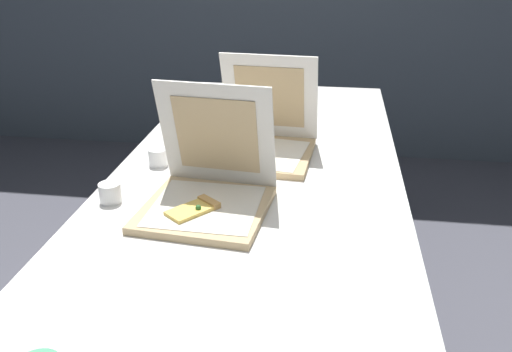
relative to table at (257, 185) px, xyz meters
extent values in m
cube|color=silver|center=(0.00, 0.00, 0.03)|extent=(0.93, 2.18, 0.03)
cylinder|color=#38383D|center=(-0.39, 1.02, -0.34)|extent=(0.04, 0.04, 0.72)
cylinder|color=#38383D|center=(0.39, 1.02, -0.34)|extent=(0.04, 0.04, 0.72)
cube|color=tan|center=(-0.10, -0.30, 0.06)|extent=(0.36, 0.36, 0.02)
cube|color=silver|center=(-0.10, -0.30, 0.07)|extent=(0.30, 0.30, 0.00)
cube|color=white|center=(-0.09, -0.17, 0.23)|extent=(0.34, 0.12, 0.32)
cube|color=tan|center=(-0.09, -0.18, 0.23)|extent=(0.25, 0.09, 0.23)
cube|color=#EAC156|center=(-0.13, -0.34, 0.08)|extent=(0.14, 0.14, 0.01)
cube|color=tan|center=(-0.09, -0.29, 0.08)|extent=(0.07, 0.07, 0.02)
sphere|color=#2D6628|center=(-0.11, -0.34, 0.08)|extent=(0.02, 0.02, 0.02)
cube|color=tan|center=(0.00, 0.12, 0.06)|extent=(0.36, 0.36, 0.02)
cube|color=silver|center=(0.00, 0.11, 0.07)|extent=(0.32, 0.32, 0.00)
cube|color=white|center=(0.01, 0.24, 0.23)|extent=(0.34, 0.13, 0.32)
cube|color=tan|center=(0.01, 0.23, 0.23)|extent=(0.24, 0.09, 0.23)
cylinder|color=white|center=(0.01, 0.16, 0.10)|extent=(0.03, 0.03, 0.00)
cylinder|color=white|center=(0.02, 0.16, 0.08)|extent=(0.00, 0.00, 0.03)
cylinder|color=white|center=(0.01, 0.17, 0.08)|extent=(0.01, 0.00, 0.03)
cylinder|color=white|center=(0.01, 0.15, 0.08)|extent=(0.00, 0.00, 0.03)
cylinder|color=white|center=(-0.39, -0.27, 0.08)|extent=(0.06, 0.06, 0.06)
cylinder|color=white|center=(-0.33, 0.01, 0.08)|extent=(0.06, 0.06, 0.06)
camera|label=1|loc=(0.22, -1.58, 0.76)|focal=37.91mm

